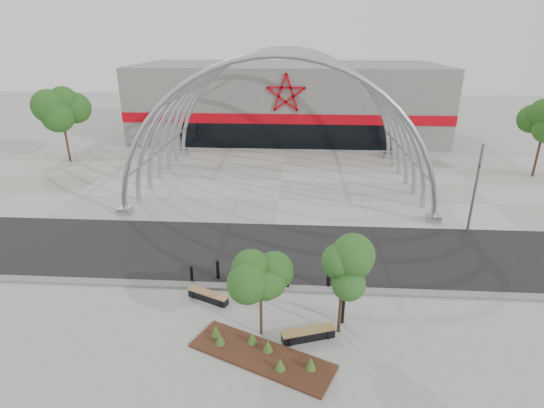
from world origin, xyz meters
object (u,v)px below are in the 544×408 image
Objects in this scene: street_tree_1 at (343,270)px; bench_1 at (308,335)px; bollard_2 at (288,281)px; street_tree_0 at (261,279)px; signal_pole at (475,188)px; bench_0 at (208,296)px.

street_tree_1 reaches higher than bench_1.
street_tree_1 is 4.37m from bollard_2.
street_tree_0 is 4.07× the size of bollard_2.
signal_pole is 2.50× the size of bench_1.
bench_0 is 3.73m from bollard_2.
bollard_2 is at bearing 18.36° from bench_0.
signal_pole is 16.46m from bench_0.
street_tree_0 reaches higher than bollard_2.
street_tree_1 is at bearing 23.97° from bench_1.
street_tree_1 is (-8.50, -9.75, -0.02)m from signal_pole.
street_tree_1 is 6.49m from bench_0.
street_tree_0 is at bearing -106.29° from bollard_2.
street_tree_1 is 4.56× the size of bollard_2.
bench_1 is (4.43, -2.34, 0.01)m from bench_0.
bench_0 is at bearing 152.19° from bench_1.
bench_1 is at bearing -6.86° from street_tree_0.
bench_1 is at bearing -156.03° from street_tree_1.
street_tree_1 is at bearing -54.26° from bollard_2.
signal_pole is at bearing 29.35° from bench_0.
bollard_2 reaches higher than bench_0.
street_tree_1 is 1.96× the size of bench_0.
signal_pole is at bearing 46.63° from bench_1.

